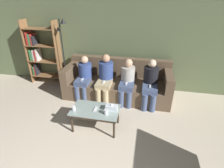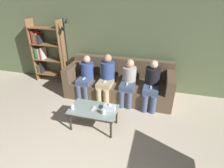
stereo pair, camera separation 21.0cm
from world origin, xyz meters
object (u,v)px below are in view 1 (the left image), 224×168
couch (118,83)px  coffee_table (95,111)px  cup_near_right (106,112)px  bookshelf (40,53)px  standing_lamp (63,47)px  seated_person_mid_left (105,76)px  tissue_box (112,108)px  cup_near_left (74,108)px  seated_person_right_end (150,82)px  seated_person_left_end (84,76)px  seated_person_mid_right (127,80)px  game_remote (95,109)px

couch → coffee_table: bearing=-98.1°
cup_near_right → bookshelf: (-2.32, 1.76, 0.42)m
couch → standing_lamp: (-1.47, 0.17, 0.82)m
cup_near_right → seated_person_mid_left: size_ratio=0.09×
tissue_box → cup_near_left: bearing=-167.4°
seated_person_mid_left → seated_person_right_end: 1.08m
tissue_box → seated_person_right_end: seated_person_right_end is taller
standing_lamp → seated_person_left_end: size_ratio=1.78×
cup_near_left → seated_person_mid_left: 1.27m
couch → seated_person_right_end: size_ratio=2.45×
seated_person_mid_left → seated_person_mid_right: bearing=-0.7°
seated_person_mid_right → standing_lamp: bearing=167.0°
seated_person_left_end → bookshelf: bearing=159.9°
bookshelf → seated_person_right_end: size_ratio=1.67×
couch → game_remote: couch is taller
bookshelf → seated_person_mid_left: bearing=-14.9°
cup_near_left → standing_lamp: standing_lamp is taller
standing_lamp → seated_person_mid_left: bearing=-18.2°
standing_lamp → seated_person_mid_right: (1.74, -0.40, -0.58)m
coffee_table → game_remote: bearing=-82.9°
cup_near_left → cup_near_right: (0.62, 0.01, -0.00)m
couch → seated_person_left_end: seated_person_left_end is taller
seated_person_right_end → standing_lamp: bearing=169.9°
game_remote → seated_person_right_end: size_ratio=0.14×
bookshelf → game_remote: bearing=-38.5°
couch → tissue_box: couch is taller
cup_near_right → seated_person_mid_left: (-0.31, 1.22, 0.12)m
seated_person_mid_left → cup_near_left: bearing=-104.1°
cup_near_left → standing_lamp: (-0.89, 1.62, 0.66)m
bookshelf → tissue_box: bearing=-34.0°
cup_near_left → seated_person_left_end: 1.25m
seated_person_mid_left → standing_lamp: bearing=161.8°
seated_person_left_end → game_remote: bearing=-61.3°
seated_person_mid_left → seated_person_right_end: bearing=-0.6°
cup_near_left → seated_person_mid_right: size_ratio=0.09×
cup_near_left → seated_person_mid_left: (0.31, 1.23, 0.12)m
cup_near_left → bookshelf: (-1.70, 1.77, 0.42)m
couch → game_remote: (-0.19, -1.35, 0.12)m
cup_near_right → tissue_box: (0.07, 0.15, 0.00)m
bookshelf → couch: bearing=-7.9°
cup_near_right → seated_person_mid_right: bearing=79.4°
coffee_table → seated_person_mid_right: bearing=67.6°
couch → cup_near_right: size_ratio=27.16×
coffee_table → standing_lamp: bearing=130.0°
coffee_table → cup_near_right: bearing=-22.4°
tissue_box → bookshelf: bearing=146.0°
couch → cup_near_left: 1.57m
game_remote → seated_person_left_end: (-0.62, 1.12, 0.12)m
coffee_table → tissue_box: tissue_box is taller
game_remote → seated_person_mid_left: (-0.08, 1.13, 0.16)m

